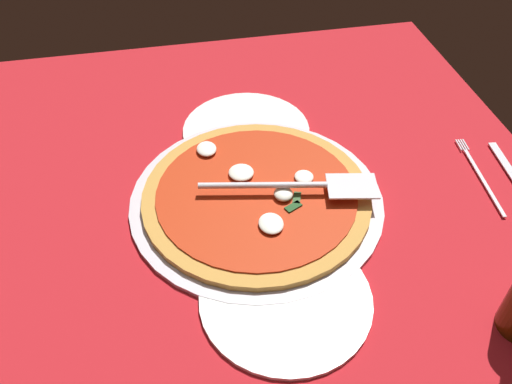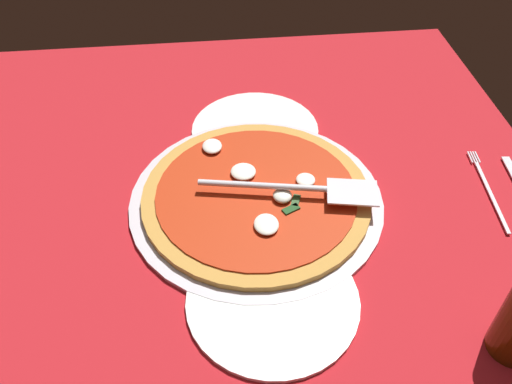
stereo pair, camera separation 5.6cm
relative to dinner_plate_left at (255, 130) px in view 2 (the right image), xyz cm
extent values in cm
cube|color=#AC1A20|center=(18.86, -5.74, -1.00)|extent=(109.16, 109.16, 0.80)
cube|color=silver|center=(-32.08, -49.41, -0.55)|extent=(7.28, 7.28, 0.10)
cube|color=silver|center=(-32.08, -34.85, -0.55)|extent=(7.28, 7.28, 0.10)
cube|color=silver|center=(-32.08, -20.29, -0.55)|extent=(7.28, 7.28, 0.10)
cube|color=silver|center=(-32.08, -5.74, -0.55)|extent=(7.28, 7.28, 0.10)
cube|color=silver|center=(-32.08, 8.82, -0.55)|extent=(7.28, 7.28, 0.10)
cube|color=silver|center=(-32.08, 23.37, -0.55)|extent=(7.28, 7.28, 0.10)
cube|color=silver|center=(-32.08, 37.93, -0.55)|extent=(7.28, 7.28, 0.10)
cube|color=silver|center=(-24.81, -42.13, -0.55)|extent=(7.28, 7.28, 0.10)
cube|color=silver|center=(-24.81, -27.57, -0.55)|extent=(7.28, 7.28, 0.10)
cube|color=silver|center=(-24.81, -13.02, -0.55)|extent=(7.28, 7.28, 0.10)
cube|color=silver|center=(-24.81, 1.54, -0.55)|extent=(7.28, 7.28, 0.10)
cube|color=silver|center=(-24.81, 16.09, -0.55)|extent=(7.28, 7.28, 0.10)
cube|color=silver|center=(-24.81, 30.65, -0.55)|extent=(7.28, 7.28, 0.10)
cube|color=silver|center=(-24.81, 45.20, -0.55)|extent=(7.28, 7.28, 0.10)
cube|color=silver|center=(-17.53, -49.41, -0.55)|extent=(7.28, 7.28, 0.10)
cube|color=silver|center=(-17.53, -34.85, -0.55)|extent=(7.28, 7.28, 0.10)
cube|color=silver|center=(-17.53, -20.29, -0.55)|extent=(7.28, 7.28, 0.10)
cube|color=silver|center=(-17.53, -5.74, -0.55)|extent=(7.28, 7.28, 0.10)
cube|color=silver|center=(-17.53, 8.82, -0.55)|extent=(7.28, 7.28, 0.10)
cube|color=silver|center=(-17.53, 23.37, -0.55)|extent=(7.28, 7.28, 0.10)
cube|color=silver|center=(-17.53, 37.93, -0.55)|extent=(7.28, 7.28, 0.10)
cube|color=silver|center=(-10.25, -42.13, -0.55)|extent=(7.28, 7.28, 0.10)
cube|color=silver|center=(-10.25, -27.57, -0.55)|extent=(7.28, 7.28, 0.10)
cube|color=silver|center=(-10.25, -13.02, -0.55)|extent=(7.28, 7.28, 0.10)
cube|color=silver|center=(-10.25, 1.54, -0.55)|extent=(7.28, 7.28, 0.10)
cube|color=silver|center=(-10.25, 16.09, -0.55)|extent=(7.28, 7.28, 0.10)
cube|color=silver|center=(-10.25, 30.65, -0.55)|extent=(7.28, 7.28, 0.10)
cube|color=silver|center=(-10.25, 45.20, -0.55)|extent=(7.28, 7.28, 0.10)
cube|color=silver|center=(-2.97, -34.85, -0.55)|extent=(7.28, 7.28, 0.10)
cube|color=silver|center=(-2.97, -20.29, -0.55)|extent=(7.28, 7.28, 0.10)
cube|color=silver|center=(-2.97, -5.74, -0.55)|extent=(7.28, 7.28, 0.10)
cube|color=silver|center=(-2.97, 8.82, -0.55)|extent=(7.28, 7.28, 0.10)
cube|color=silver|center=(-2.97, 23.37, -0.55)|extent=(7.28, 7.28, 0.10)
cube|color=silver|center=(-2.97, 37.93, -0.55)|extent=(7.28, 7.28, 0.10)
cube|color=silver|center=(4.30, -42.13, -0.55)|extent=(7.28, 7.28, 0.10)
cube|color=silver|center=(4.30, -27.57, -0.55)|extent=(7.28, 7.28, 0.10)
cube|color=silver|center=(4.30, -13.02, -0.55)|extent=(7.28, 7.28, 0.10)
cube|color=silver|center=(4.30, 1.54, -0.55)|extent=(7.28, 7.28, 0.10)
cube|color=silver|center=(4.30, 16.09, -0.55)|extent=(7.28, 7.28, 0.10)
cube|color=silver|center=(4.30, 30.65, -0.55)|extent=(7.28, 7.28, 0.10)
cube|color=silver|center=(4.30, 45.20, -0.55)|extent=(7.28, 7.28, 0.10)
cube|color=silver|center=(11.58, -34.85, -0.55)|extent=(7.28, 7.28, 0.10)
cube|color=silver|center=(11.58, -20.29, -0.55)|extent=(7.28, 7.28, 0.10)
cube|color=silver|center=(11.58, -5.74, -0.55)|extent=(7.28, 7.28, 0.10)
cube|color=silver|center=(11.58, 8.82, -0.55)|extent=(7.28, 7.28, 0.10)
cube|color=silver|center=(11.58, 23.37, -0.55)|extent=(7.28, 7.28, 0.10)
cube|color=silver|center=(11.58, 37.93, -0.55)|extent=(7.28, 7.28, 0.10)
cube|color=silver|center=(18.86, -42.13, -0.55)|extent=(7.28, 7.28, 0.10)
cube|color=silver|center=(18.86, -27.57, -0.55)|extent=(7.28, 7.28, 0.10)
cube|color=silver|center=(18.86, -13.02, -0.55)|extent=(7.28, 7.28, 0.10)
cube|color=silver|center=(18.86, 1.54, -0.55)|extent=(7.28, 7.28, 0.10)
cube|color=silver|center=(18.86, 16.09, -0.55)|extent=(7.28, 7.28, 0.10)
cube|color=silver|center=(18.86, 30.65, -0.55)|extent=(7.28, 7.28, 0.10)
cube|color=silver|center=(26.14, -34.85, -0.55)|extent=(7.28, 7.28, 0.10)
cube|color=silver|center=(26.14, -20.29, -0.55)|extent=(7.28, 7.28, 0.10)
cube|color=silver|center=(26.14, -5.74, -0.55)|extent=(7.28, 7.28, 0.10)
cube|color=silver|center=(26.14, 8.82, -0.55)|extent=(7.28, 7.28, 0.10)
cube|color=silver|center=(26.14, 23.37, -0.55)|extent=(7.28, 7.28, 0.10)
cube|color=silver|center=(26.14, 37.93, -0.55)|extent=(7.28, 7.28, 0.10)
cube|color=silver|center=(33.41, -27.57, -0.55)|extent=(7.28, 7.28, 0.10)
cube|color=silver|center=(33.41, -13.02, -0.55)|extent=(7.28, 7.28, 0.10)
cube|color=silver|center=(33.41, 1.54, -0.55)|extent=(7.28, 7.28, 0.10)
cube|color=silver|center=(33.41, 16.09, -0.55)|extent=(7.28, 7.28, 0.10)
cube|color=silver|center=(33.41, 30.65, -0.55)|extent=(7.28, 7.28, 0.10)
cube|color=silver|center=(40.69, -34.85, -0.55)|extent=(7.28, 7.28, 0.10)
cube|color=silver|center=(40.69, -20.29, -0.55)|extent=(7.28, 7.28, 0.10)
cube|color=silver|center=(40.69, -5.74, -0.55)|extent=(7.28, 7.28, 0.10)
cube|color=silver|center=(40.69, 8.82, -0.55)|extent=(7.28, 7.28, 0.10)
cube|color=silver|center=(40.69, 23.37, -0.55)|extent=(7.28, 7.28, 0.10)
cube|color=silver|center=(47.97, -13.02, -0.55)|extent=(7.28, 7.28, 0.10)
cube|color=silver|center=(47.97, 1.54, -0.55)|extent=(7.28, 7.28, 0.10)
cube|color=silver|center=(47.97, 16.09, -0.55)|extent=(7.28, 7.28, 0.10)
cylinder|color=silver|center=(18.43, -1.83, 0.03)|extent=(41.16, 41.16, 1.07)
cylinder|color=white|center=(0.00, 0.00, 0.00)|extent=(23.83, 23.83, 1.00)
cylinder|color=white|center=(38.38, -1.70, 0.00)|extent=(23.85, 23.85, 1.00)
cylinder|color=#C0893A|center=(18.43, -1.83, 1.13)|extent=(37.04, 37.04, 1.12)
cylinder|color=#B22B0F|center=(18.43, -1.83, 1.84)|extent=(32.48, 32.48, 0.30)
ellipsoid|color=white|center=(26.50, -1.15, 2.51)|extent=(4.42, 3.78, 1.03)
ellipsoid|color=white|center=(20.82, 2.11, 2.67)|extent=(3.25, 3.03, 1.36)
ellipsoid|color=white|center=(7.13, -8.34, 2.55)|extent=(4.07, 3.44, 1.13)
ellipsoid|color=white|center=(17.31, 6.47, 2.43)|extent=(3.25, 3.14, 0.88)
ellipsoid|color=white|center=(14.36, -3.51, 2.56)|extent=(4.25, 4.20, 1.13)
cube|color=#294D24|center=(21.62, 4.15, 2.14)|extent=(2.84, 2.02, 0.30)
cube|color=#153F17|center=(23.40, 3.11, 2.14)|extent=(2.33, 3.00, 0.30)
cube|color=#163D1F|center=(16.99, 6.81, 2.14)|extent=(2.30, 1.56, 0.30)
cube|color=silver|center=(22.08, 13.02, 3.51)|extent=(7.14, 8.90, 0.30)
cylinder|color=silver|center=(19.44, -0.93, 3.86)|extent=(4.79, 20.28, 1.00)
cube|color=white|center=(22.48, 39.57, -0.20)|extent=(18.23, 14.17, 0.60)
cube|color=silver|center=(22.18, 36.78, 0.23)|extent=(16.63, 2.35, 0.25)
cube|color=silver|center=(12.47, 38.47, 0.23)|extent=(3.01, 0.53, 0.25)
cube|color=silver|center=(12.43, 38.03, 0.23)|extent=(3.01, 0.53, 0.25)
cube|color=silver|center=(12.38, 37.60, 0.23)|extent=(3.01, 0.53, 0.25)
cube|color=silver|center=(12.34, 37.16, 0.23)|extent=(3.01, 0.53, 0.25)
camera|label=1|loc=(78.92, -14.04, 61.33)|focal=37.22mm
camera|label=2|loc=(79.77, -8.51, 61.33)|focal=37.22mm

